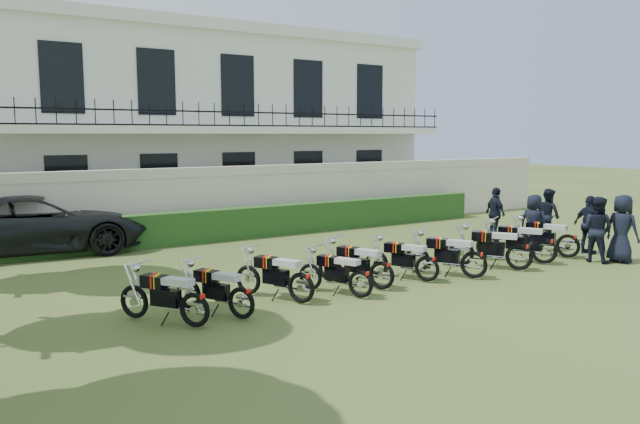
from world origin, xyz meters
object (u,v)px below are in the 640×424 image
object	(u,v)px
motorcycle_3	(361,277)
motorcycle_6	(474,258)
motorcycle_4	(382,268)
officer_2	(589,225)
motorcycle_8	(544,245)
motorcycle_9	(568,240)
motorcycle_2	(301,280)
motorcycle_0	(194,301)
motorcycle_7	(519,250)
motorcycle_5	(427,262)
officer_1	(597,229)
officer_5	(495,213)
suv	(35,224)
motorcycle_1	(241,295)
officer_4	(548,215)
officer_3	(534,223)
officer_0	(622,229)

from	to	relation	value
motorcycle_3	motorcycle_6	bearing A→B (deg)	-25.25
motorcycle_3	motorcycle_4	xyz separation A→B (m)	(0.79, 0.31, 0.03)
motorcycle_6	officer_2	size ratio (longest dim) A/B	1.07
motorcycle_8	motorcycle_9	xyz separation A→B (m)	(1.22, 0.16, -0.02)
motorcycle_2	motorcycle_4	distance (m)	2.03
motorcycle_0	motorcycle_7	bearing A→B (deg)	-33.08
motorcycle_2	motorcycle_5	xyz separation A→B (m)	(3.34, 0.02, -0.02)
motorcycle_5	motorcycle_7	bearing A→B (deg)	-32.94
motorcycle_2	motorcycle_9	bearing A→B (deg)	-25.80
motorcycle_6	officer_1	bearing A→B (deg)	-34.93
motorcycle_0	motorcycle_8	bearing A→B (deg)	-32.13
motorcycle_8	officer_5	world-z (taller)	officer_5
suv	motorcycle_0	bearing A→B (deg)	-167.17
motorcycle_3	suv	xyz separation A→B (m)	(-4.83, 8.84, 0.39)
motorcycle_1	officer_5	xyz separation A→B (m)	(10.67, 3.61, 0.37)
officer_1	officer_4	xyz separation A→B (m)	(1.55, 2.70, -0.03)
motorcycle_0	motorcycle_2	size ratio (longest dim) A/B	0.94
motorcycle_9	officer_4	distance (m)	2.75
officer_4	officer_3	bearing A→B (deg)	127.76
motorcycle_2	officer_4	size ratio (longest dim) A/B	1.06
officer_0	motorcycle_7	bearing A→B (deg)	73.47
motorcycle_8	motorcycle_9	size ratio (longest dim) A/B	0.96
motorcycle_0	suv	size ratio (longest dim) A/B	0.28
motorcycle_1	motorcycle_9	xyz separation A→B (m)	(9.90, 0.35, 0.04)
suv	officer_3	bearing A→B (deg)	-116.21
motorcycle_2	officer_1	bearing A→B (deg)	-30.11
motorcycle_5	officer_1	size ratio (longest dim) A/B	0.99
officer_0	officer_2	xyz separation A→B (m)	(0.34, 1.17, -0.07)
motorcycle_9	officer_2	world-z (taller)	officer_2
motorcycle_7	officer_2	xyz separation A→B (m)	(3.45, 0.45, 0.31)
motorcycle_2	motorcycle_3	xyz separation A→B (m)	(1.24, -0.30, -0.03)
officer_1	motorcycle_6	bearing A→B (deg)	75.35
motorcycle_0	motorcycle_1	bearing A→B (deg)	-32.66
officer_3	motorcycle_5	bearing A→B (deg)	88.45
motorcycle_6	officer_2	world-z (taller)	officer_2
motorcycle_5	motorcycle_8	xyz separation A→B (m)	(3.87, -0.16, 0.06)
motorcycle_5	motorcycle_6	distance (m)	1.18
motorcycle_5	officer_3	bearing A→B (deg)	-12.78
motorcycle_1	motorcycle_6	xyz separation A→B (m)	(5.94, 0.00, 0.04)
motorcycle_6	motorcycle_7	size ratio (longest dim) A/B	1.00
motorcycle_7	officer_0	size ratio (longest dim) A/B	0.98
motorcycle_1	officer_2	world-z (taller)	officer_2
motorcycle_8	officer_4	world-z (taller)	officer_4
suv	officer_5	xyz separation A→B (m)	(12.81, -5.27, -0.01)
officer_5	motorcycle_4	bearing A→B (deg)	130.25
motorcycle_0	officer_3	distance (m)	10.99
officer_4	officer_5	xyz separation A→B (m)	(-1.02, 1.21, -0.00)
motorcycle_7	officer_2	distance (m)	3.49
motorcycle_2	officer_0	world-z (taller)	officer_0
motorcycle_1	officer_1	bearing A→B (deg)	-28.43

